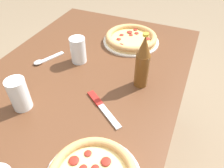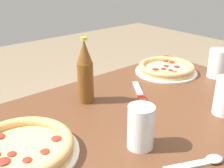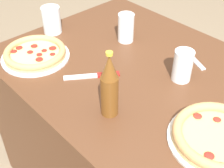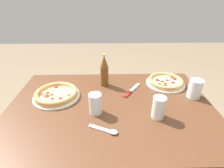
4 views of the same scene
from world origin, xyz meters
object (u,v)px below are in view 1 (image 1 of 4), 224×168
pizza_salami (131,38)px  glass_iced_tea (20,96)px  spoon (44,60)px  beer_bottle (143,62)px  glass_mango_juice (78,51)px  knife (102,107)px

pizza_salami → glass_iced_tea: glass_iced_tea is taller
pizza_salami → spoon: size_ratio=1.91×
beer_bottle → spoon: (-0.02, 0.47, -0.10)m
glass_mango_juice → knife: (-0.23, -0.23, -0.05)m
pizza_salami → glass_mango_juice: glass_mango_juice is taller
glass_mango_juice → knife: size_ratio=0.64×
pizza_salami → glass_mango_juice: 0.31m
glass_iced_tea → knife: 0.30m
beer_bottle → knife: (-0.18, 0.09, -0.11)m
glass_iced_tea → pizza_salami: bearing=-19.5°
knife → spoon: 0.41m
knife → pizza_salami: bearing=7.0°
glass_iced_tea → knife: size_ratio=0.67×
beer_bottle → glass_mango_juice: bearing=81.8°
beer_bottle → knife: beer_bottle is taller
pizza_salami → glass_mango_juice: size_ratio=2.46×
glass_mango_juice → beer_bottle: (-0.05, -0.32, 0.06)m
glass_mango_juice → beer_bottle: beer_bottle is taller
pizza_salami → knife: pizza_salami is taller
glass_iced_tea → spoon: (0.27, 0.11, -0.05)m
beer_bottle → glass_iced_tea: bearing=128.9°
knife → glass_mango_juice: bearing=44.7°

